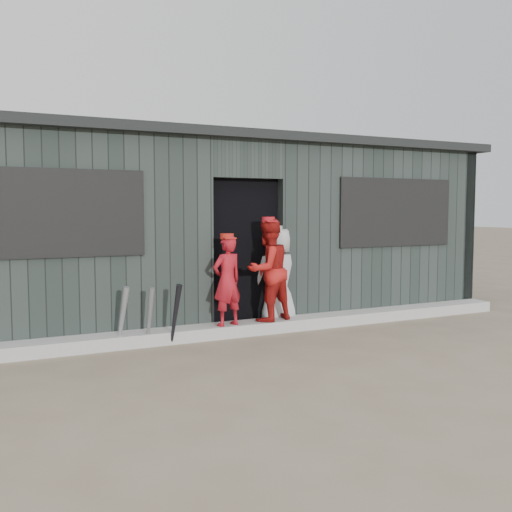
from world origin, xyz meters
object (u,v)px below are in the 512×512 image
bat_right (175,315)px  player_grey_back (278,277)px  bat_left (122,318)px  bat_mid (150,317)px  player_red_left (227,281)px  player_red_right (268,270)px  dugout (208,229)px

bat_right → player_grey_back: bearing=18.0°
bat_left → bat_mid: size_ratio=1.05×
bat_right → player_grey_back: size_ratio=0.56×
player_red_left → player_grey_back: bearing=-172.1°
bat_mid → player_red_left: (1.01, 0.08, 0.36)m
player_red_right → dugout: size_ratio=0.16×
bat_mid → player_grey_back: (1.91, 0.43, 0.32)m
bat_mid → player_red_right: bearing=5.2°
bat_right → player_red_left: (0.73, 0.17, 0.34)m
bat_mid → player_red_right: (1.61, 0.15, 0.46)m
bat_right → dugout: bearing=59.2°
bat_mid → player_red_left: bearing=4.4°
bat_left → player_red_right: (1.92, 0.12, 0.45)m
bat_left → player_red_left: (1.31, 0.05, 0.34)m
bat_left → dugout: bearing=46.2°
bat_left → dugout: size_ratio=0.09×
player_grey_back → player_red_left: bearing=29.5°
dugout → player_red_left: bearing=-103.6°
bat_mid → player_red_right: player_red_right is taller
bat_right → player_red_right: size_ratio=0.57×
bat_left → player_red_right: bearing=3.5°
player_red_right → dugout: (-0.18, 1.69, 0.48)m
bat_right → bat_left: bearing=167.6°
bat_mid → bat_right: (0.28, -0.10, 0.02)m
player_red_left → player_grey_back: player_grey_back is taller
player_red_right → player_grey_back: size_ratio=0.98×
bat_left → bat_right: 0.60m
player_red_left → dugout: 1.90m
bat_left → player_grey_back: size_ratio=0.55×
bat_left → dugout: dugout is taller
bat_mid → player_red_left: player_red_left is taller
bat_right → dugout: 2.44m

